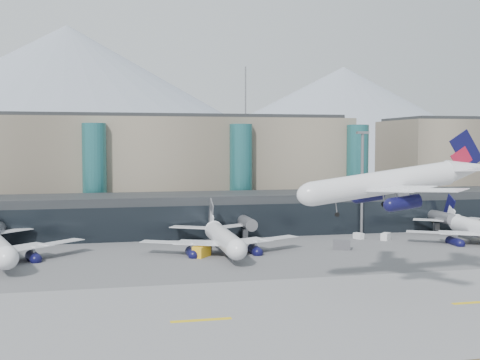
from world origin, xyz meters
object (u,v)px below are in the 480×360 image
hero_jet (401,175)px  jet_parked_mid (221,231)px  veh_h (202,251)px  lightmast_mid (362,177)px  jet_parked_right (475,223)px  veh_g (359,236)px  veh_c (342,245)px  veh_d (386,237)px

hero_jet → jet_parked_mid: (-21.43, 37.59, -13.60)m
veh_h → lightmast_mid: bearing=-26.6°
jet_parked_right → veh_g: 26.56m
hero_jet → veh_g: bearing=74.3°
jet_parked_mid → veh_h: size_ratio=8.69×
hero_jet → jet_parked_right: bearing=45.0°
lightmast_mid → veh_h: bearing=-154.8°
veh_c → lightmast_mid: bearing=78.0°
hero_jet → veh_c: hero_jet is taller
veh_g → hero_jet: bearing=-38.1°
jet_parked_right → veh_h: (-64.51, -4.79, -3.13)m
hero_jet → veh_h: (-26.28, 32.79, -16.79)m
hero_jet → veh_c: (4.27, 34.38, -16.89)m
jet_parked_mid → veh_g: (35.04, 9.31, -3.62)m
hero_jet → jet_parked_right: (38.23, 37.57, -13.66)m
jet_parked_mid → veh_d: 41.18m
lightmast_mid → jet_parked_mid: lightmast_mid is taller
jet_parked_right → veh_c: (-33.96, -3.20, -3.23)m
hero_jet → veh_h: 45.25m
lightmast_mid → veh_d: (2.01, -9.23, -13.60)m
jet_parked_right → veh_c: bearing=99.7°
jet_parked_mid → veh_c: jet_parked_mid is taller
veh_d → veh_h: veh_h is taller
veh_g → veh_h: size_ratio=0.59×
veh_g → jet_parked_right: bearing=47.4°
veh_c → jet_parked_right: bearing=27.7°
hero_jet → veh_c: size_ratio=8.91×
veh_c → veh_g: 15.63m
lightmast_mid → jet_parked_mid: 42.76m
jet_parked_right → lightmast_mid: bearing=57.9°
jet_parked_mid → veh_g: size_ratio=14.78×
veh_c → hero_jet: bearing=-74.7°
jet_parked_right → veh_d: size_ratio=12.12×
veh_c → veh_g: (9.34, 12.53, -0.32)m
jet_parked_mid → veh_c: 26.11m
hero_jet → lightmast_mid: bearing=72.7°
hero_jet → veh_h: bearing=129.2°
veh_d → veh_g: size_ratio=1.20×
jet_parked_right → veh_c: 34.26m
jet_parked_mid → veh_d: jet_parked_mid is taller
lightmast_mid → veh_g: (-3.48, -6.25, -13.72)m
jet_parked_mid → veh_g: jet_parked_mid is taller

